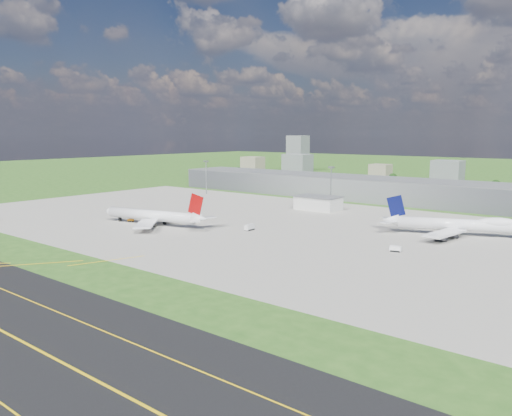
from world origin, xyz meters
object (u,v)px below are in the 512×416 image
Objects in this scene: tug_yellow at (131,220)px; van_white_far at (395,249)px; airliner_blue_quad at (462,225)px; airliner_red_twin at (155,216)px; van_white_near at (250,227)px.

van_white_far is at bearing -24.08° from tug_yellow.
airliner_blue_quad reaches higher than tug_yellow.
van_white_far is (119.66, 21.40, -3.58)m from airliner_red_twin.
tug_yellow is (-147.84, -72.49, -4.12)m from airliner_blue_quad.
tug_yellow is at bearing 107.92° from van_white_near.
tug_yellow is (-17.27, -1.83, -3.91)m from airliner_red_twin.
van_white_far reaches higher than tug_yellow.
van_white_near is (63.74, 21.44, 0.60)m from tug_yellow.
airliner_red_twin is 121.61m from van_white_far.
airliner_red_twin reaches higher than tug_yellow.
airliner_red_twin is 148.47m from airliner_blue_quad.
van_white_near is at bearing -170.00° from airliner_blue_quad.
airliner_red_twin is 0.98× the size of airliner_blue_quad.
airliner_blue_quad is at bearing 63.79° from van_white_far.
van_white_near reaches higher than tug_yellow.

